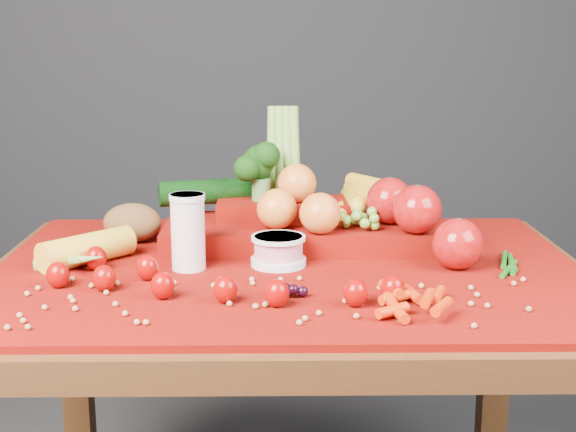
{
  "coord_description": "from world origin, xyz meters",
  "views": [
    {
      "loc": [
        -0.02,
        -1.39,
        1.17
      ],
      "look_at": [
        0.0,
        0.02,
        0.85
      ],
      "focal_mm": 50.0,
      "sensor_mm": 36.0,
      "label": 1
    }
  ],
  "objects_px": {
    "produce_mound": "(316,214)",
    "yogurt_bowl": "(278,250)",
    "milk_glass": "(188,229)",
    "table": "(288,322)"
  },
  "relations": [
    {
      "from": "milk_glass",
      "to": "table",
      "type": "bearing_deg",
      "value": 4.78
    },
    {
      "from": "table",
      "to": "milk_glass",
      "type": "distance_m",
      "value": 0.25
    },
    {
      "from": "produce_mound",
      "to": "yogurt_bowl",
      "type": "bearing_deg",
      "value": -117.48
    },
    {
      "from": "yogurt_bowl",
      "to": "produce_mound",
      "type": "xyz_separation_m",
      "value": [
        0.07,
        0.14,
        0.03
      ]
    },
    {
      "from": "milk_glass",
      "to": "yogurt_bowl",
      "type": "distance_m",
      "value": 0.17
    },
    {
      "from": "yogurt_bowl",
      "to": "milk_glass",
      "type": "bearing_deg",
      "value": -172.61
    },
    {
      "from": "table",
      "to": "milk_glass",
      "type": "height_order",
      "value": "milk_glass"
    },
    {
      "from": "table",
      "to": "yogurt_bowl",
      "type": "distance_m",
      "value": 0.14
    },
    {
      "from": "table",
      "to": "milk_glass",
      "type": "xyz_separation_m",
      "value": [
        -0.18,
        -0.01,
        0.18
      ]
    },
    {
      "from": "yogurt_bowl",
      "to": "produce_mound",
      "type": "bearing_deg",
      "value": 62.52
    }
  ]
}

